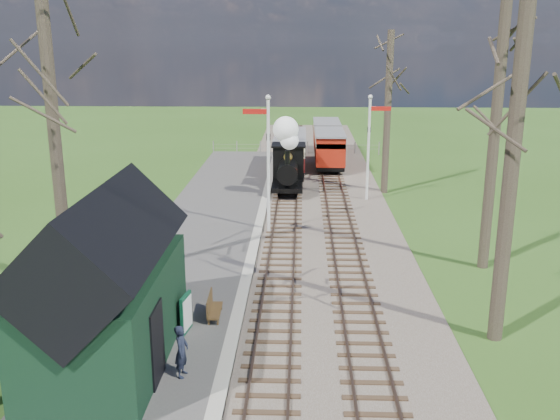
{
  "coord_description": "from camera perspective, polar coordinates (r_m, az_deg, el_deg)",
  "views": [
    {
      "loc": [
        0.77,
        -10.93,
        8.54
      ],
      "look_at": [
        -0.13,
        14.22,
        1.6
      ],
      "focal_mm": 40.0,
      "sensor_mm": 36.0,
      "label": 1
    }
  ],
  "objects": [
    {
      "name": "fence_line",
      "position": [
        47.61,
        1.46,
        5.75
      ],
      "size": [
        12.6,
        0.08,
        1.0
      ],
      "color": "slate",
      "rests_on": "ground"
    },
    {
      "name": "ballast_bed",
      "position": [
        34.01,
        2.87,
        0.95
      ],
      "size": [
        8.0,
        60.0,
        0.1
      ],
      "primitive_type": "cube",
      "color": "brown",
      "rests_on": "ground"
    },
    {
      "name": "distant_hills",
      "position": [
        79.27,
        2.4,
        -2.78
      ],
      "size": [
        114.4,
        48.0,
        22.02
      ],
      "color": "#385B23",
      "rests_on": "ground"
    },
    {
      "name": "station_shed",
      "position": [
        16.97,
        -15.61,
        -6.88
      ],
      "size": [
        3.25,
        6.3,
        4.78
      ],
      "color": "black",
      "rests_on": "platform"
    },
    {
      "name": "coping_strip",
      "position": [
        26.39,
        -2.35,
        -3.23
      ],
      "size": [
        0.4,
        44.0,
        0.21
      ],
      "primitive_type": "cube",
      "color": "#B2AD9E",
      "rests_on": "ground"
    },
    {
      "name": "red_carriage_b",
      "position": [
        47.26,
        4.27,
        6.73
      ],
      "size": [
        1.96,
        4.86,
        2.07
      ],
      "color": "black",
      "rests_on": "ground"
    },
    {
      "name": "coach",
      "position": [
        40.95,
        0.94,
        5.5
      ],
      "size": [
        2.05,
        7.01,
        2.15
      ],
      "color": "black",
      "rests_on": "ground"
    },
    {
      "name": "platform",
      "position": [
        26.67,
        -7.29,
        -3.16
      ],
      "size": [
        5.0,
        44.0,
        0.2
      ],
      "primitive_type": "cube",
      "color": "#474442",
      "rests_on": "ground"
    },
    {
      "name": "sign_board",
      "position": [
        18.68,
        -8.57,
        -9.31
      ],
      "size": [
        0.22,
        0.8,
        1.16
      ],
      "color": "#0E452C",
      "rests_on": "platform"
    },
    {
      "name": "track_near",
      "position": [
        34.0,
        0.68,
        1.05
      ],
      "size": [
        1.6,
        60.0,
        0.15
      ],
      "color": "brown",
      "rests_on": "ground"
    },
    {
      "name": "semaphore_far",
      "position": [
        33.53,
        8.24,
        6.36
      ],
      "size": [
        1.22,
        0.24,
        5.72
      ],
      "color": "silver",
      "rests_on": "ground"
    },
    {
      "name": "locomotive",
      "position": [
        34.9,
        0.72,
        4.66
      ],
      "size": [
        1.75,
        4.09,
        4.38
      ],
      "color": "black",
      "rests_on": "ground"
    },
    {
      "name": "semaphore_near",
      "position": [
        27.42,
        -1.21,
        5.08
      ],
      "size": [
        1.22,
        0.24,
        6.22
      ],
      "color": "silver",
      "rests_on": "ground"
    },
    {
      "name": "track_far",
      "position": [
        34.04,
        5.06,
        1.01
      ],
      "size": [
        1.6,
        60.0,
        0.15
      ],
      "color": "brown",
      "rests_on": "ground"
    },
    {
      "name": "red_carriage_a",
      "position": [
        41.83,
        4.54,
        5.6
      ],
      "size": [
        1.96,
        4.86,
        2.07
      ],
      "color": "black",
      "rests_on": "ground"
    },
    {
      "name": "bench",
      "position": [
        19.59,
        -6.23,
        -8.78
      ],
      "size": [
        0.41,
        1.29,
        0.73
      ],
      "color": "#4B351B",
      "rests_on": "platform"
    },
    {
      "name": "person",
      "position": [
        16.38,
        -8.98,
        -12.62
      ],
      "size": [
        0.39,
        0.54,
        1.39
      ],
      "primitive_type": "imported",
      "rotation": [
        0.0,
        0.0,
        1.45
      ],
      "color": "#1C2032",
      "rests_on": "platform"
    },
    {
      "name": "bare_trees",
      "position": [
        21.3,
        3.55,
        6.39
      ],
      "size": [
        15.51,
        22.39,
        12.0
      ],
      "color": "#382D23",
      "rests_on": "ground"
    }
  ]
}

